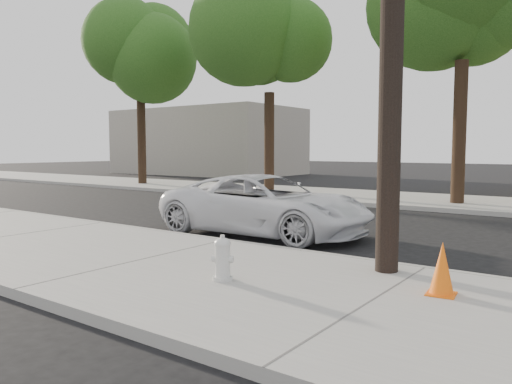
% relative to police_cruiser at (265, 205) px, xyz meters
% --- Properties ---
extents(ground, '(120.00, 120.00, 0.00)m').
position_rel_police_cruiser_xyz_m(ground, '(0.19, 0.45, -0.69)').
color(ground, black).
rests_on(ground, ground).
extents(near_sidewalk, '(90.00, 4.40, 0.15)m').
position_rel_police_cruiser_xyz_m(near_sidewalk, '(0.19, -3.85, -0.62)').
color(near_sidewalk, gray).
rests_on(near_sidewalk, ground).
extents(far_sidewalk, '(90.00, 5.00, 0.15)m').
position_rel_police_cruiser_xyz_m(far_sidewalk, '(0.19, 8.95, -0.62)').
color(far_sidewalk, gray).
rests_on(far_sidewalk, ground).
extents(curb_near, '(90.00, 0.12, 0.16)m').
position_rel_police_cruiser_xyz_m(curb_near, '(0.19, -1.65, -0.62)').
color(curb_near, '#9E9B93').
rests_on(curb_near, ground).
extents(building_far, '(14.00, 8.00, 5.00)m').
position_rel_police_cruiser_xyz_m(building_far, '(-19.81, 20.45, 1.81)').
color(building_far, gray).
rests_on(building_far, ground).
extents(tree_a, '(4.65, 4.50, 9.00)m').
position_rel_police_cruiser_xyz_m(tree_a, '(-13.61, 8.29, 5.84)').
color(tree_a, black).
rests_on(tree_a, far_sidewalk).
extents(tree_b, '(4.34, 4.20, 8.45)m').
position_rel_police_cruiser_xyz_m(tree_b, '(-5.62, 8.51, 5.46)').
color(tree_b, black).
rests_on(tree_b, far_sidewalk).
extents(police_cruiser, '(5.06, 2.46, 1.39)m').
position_rel_police_cruiser_xyz_m(police_cruiser, '(0.00, 0.00, 0.00)').
color(police_cruiser, white).
rests_on(police_cruiser, ground).
extents(fire_hydrant, '(0.32, 0.29, 0.60)m').
position_rel_police_cruiser_xyz_m(fire_hydrant, '(2.13, -4.10, -0.25)').
color(fire_hydrant, silver).
rests_on(fire_hydrant, near_sidewalk).
extents(traffic_cone, '(0.38, 0.38, 0.67)m').
position_rel_police_cruiser_xyz_m(traffic_cone, '(4.81, -3.02, -0.22)').
color(traffic_cone, '#FF650D').
rests_on(traffic_cone, near_sidewalk).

